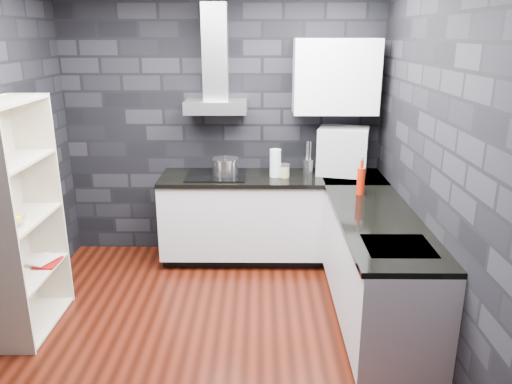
{
  "coord_description": "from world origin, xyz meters",
  "views": [
    {
      "loc": [
        0.39,
        -3.44,
        2.23
      ],
      "look_at": [
        0.35,
        0.45,
        1.0
      ],
      "focal_mm": 35.0,
      "sensor_mm": 36.0,
      "label": 1
    }
  ],
  "objects_px": {
    "pot": "(225,167)",
    "red_bottle": "(361,181)",
    "appliance_garage": "(343,152)",
    "bookshelf": "(20,220)",
    "utensil_crock": "(308,166)",
    "storage_jar": "(284,171)",
    "glass_vase": "(275,163)",
    "fruit_bowl": "(12,221)"
  },
  "relations": [
    {
      "from": "pot",
      "to": "red_bottle",
      "type": "relative_size",
      "value": 1.03
    },
    {
      "from": "appliance_garage",
      "to": "bookshelf",
      "type": "bearing_deg",
      "value": -138.92
    },
    {
      "from": "pot",
      "to": "utensil_crock",
      "type": "distance_m",
      "value": 0.83
    },
    {
      "from": "pot",
      "to": "storage_jar",
      "type": "height_order",
      "value": "pot"
    },
    {
      "from": "appliance_garage",
      "to": "glass_vase",
      "type": "bearing_deg",
      "value": -156.67
    },
    {
      "from": "storage_jar",
      "to": "utensil_crock",
      "type": "relative_size",
      "value": 0.88
    },
    {
      "from": "pot",
      "to": "storage_jar",
      "type": "distance_m",
      "value": 0.59
    },
    {
      "from": "fruit_bowl",
      "to": "pot",
      "type": "bearing_deg",
      "value": 43.58
    },
    {
      "from": "glass_vase",
      "to": "fruit_bowl",
      "type": "xyz_separation_m",
      "value": [
        -1.95,
        -1.35,
        -0.1
      ]
    },
    {
      "from": "bookshelf",
      "to": "fruit_bowl",
      "type": "height_order",
      "value": "bookshelf"
    },
    {
      "from": "pot",
      "to": "red_bottle",
      "type": "bearing_deg",
      "value": -26.4
    },
    {
      "from": "appliance_garage",
      "to": "fruit_bowl",
      "type": "relative_size",
      "value": 2.26
    },
    {
      "from": "pot",
      "to": "glass_vase",
      "type": "xyz_separation_m",
      "value": [
        0.49,
        -0.04,
        0.05
      ]
    },
    {
      "from": "bookshelf",
      "to": "storage_jar",
      "type": "bearing_deg",
      "value": 37.38
    },
    {
      "from": "appliance_garage",
      "to": "bookshelf",
      "type": "distance_m",
      "value": 2.95
    },
    {
      "from": "storage_jar",
      "to": "bookshelf",
      "type": "relative_size",
      "value": 0.06
    },
    {
      "from": "red_bottle",
      "to": "bookshelf",
      "type": "bearing_deg",
      "value": -166.08
    },
    {
      "from": "storage_jar",
      "to": "glass_vase",
      "type": "bearing_deg",
      "value": 163.99
    },
    {
      "from": "glass_vase",
      "to": "fruit_bowl",
      "type": "relative_size",
      "value": 1.29
    },
    {
      "from": "glass_vase",
      "to": "utensil_crock",
      "type": "relative_size",
      "value": 2.06
    },
    {
      "from": "glass_vase",
      "to": "utensil_crock",
      "type": "xyz_separation_m",
      "value": [
        0.33,
        0.15,
        -0.07
      ]
    },
    {
      "from": "glass_vase",
      "to": "bookshelf",
      "type": "xyz_separation_m",
      "value": [
        -1.95,
        -1.23,
        -0.14
      ]
    },
    {
      "from": "red_bottle",
      "to": "bookshelf",
      "type": "xyz_separation_m",
      "value": [
        -2.68,
        -0.66,
        -0.12
      ]
    },
    {
      "from": "storage_jar",
      "to": "fruit_bowl",
      "type": "xyz_separation_m",
      "value": [
        -2.04,
        -1.33,
        -0.02
      ]
    },
    {
      "from": "utensil_crock",
      "to": "bookshelf",
      "type": "xyz_separation_m",
      "value": [
        -2.28,
        -1.39,
        -0.07
      ]
    },
    {
      "from": "utensil_crock",
      "to": "appliance_garage",
      "type": "relative_size",
      "value": 0.28
    },
    {
      "from": "bookshelf",
      "to": "fruit_bowl",
      "type": "xyz_separation_m",
      "value": [
        0.0,
        -0.12,
        0.04
      ]
    },
    {
      "from": "storage_jar",
      "to": "appliance_garage",
      "type": "xyz_separation_m",
      "value": [
        0.58,
        0.14,
        0.17
      ]
    },
    {
      "from": "bookshelf",
      "to": "utensil_crock",
      "type": "bearing_deg",
      "value": 38.05
    },
    {
      "from": "red_bottle",
      "to": "bookshelf",
      "type": "relative_size",
      "value": 0.13
    },
    {
      "from": "utensil_crock",
      "to": "bookshelf",
      "type": "bearing_deg",
      "value": -148.73
    },
    {
      "from": "pot",
      "to": "utensil_crock",
      "type": "relative_size",
      "value": 1.87
    },
    {
      "from": "storage_jar",
      "to": "fruit_bowl",
      "type": "relative_size",
      "value": 0.55
    },
    {
      "from": "utensil_crock",
      "to": "red_bottle",
      "type": "distance_m",
      "value": 0.83
    },
    {
      "from": "utensil_crock",
      "to": "storage_jar",
      "type": "bearing_deg",
      "value": -143.44
    },
    {
      "from": "glass_vase",
      "to": "fruit_bowl",
      "type": "bearing_deg",
      "value": -145.28
    },
    {
      "from": "glass_vase",
      "to": "appliance_garage",
      "type": "distance_m",
      "value": 0.69
    },
    {
      "from": "bookshelf",
      "to": "pot",
      "type": "bearing_deg",
      "value": 47.79
    },
    {
      "from": "utensil_crock",
      "to": "fruit_bowl",
      "type": "xyz_separation_m",
      "value": [
        -2.28,
        -1.51,
        -0.03
      ]
    },
    {
      "from": "bookshelf",
      "to": "fruit_bowl",
      "type": "relative_size",
      "value": 8.55
    },
    {
      "from": "glass_vase",
      "to": "storage_jar",
      "type": "bearing_deg",
      "value": -16.01
    },
    {
      "from": "red_bottle",
      "to": "fruit_bowl",
      "type": "bearing_deg",
      "value": -163.69
    }
  ]
}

